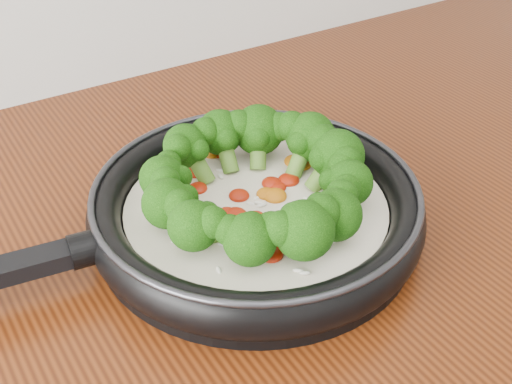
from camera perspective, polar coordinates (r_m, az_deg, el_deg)
skillet at (r=0.66m, az=-0.07°, el=-0.88°), size 0.54×0.38×0.10m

